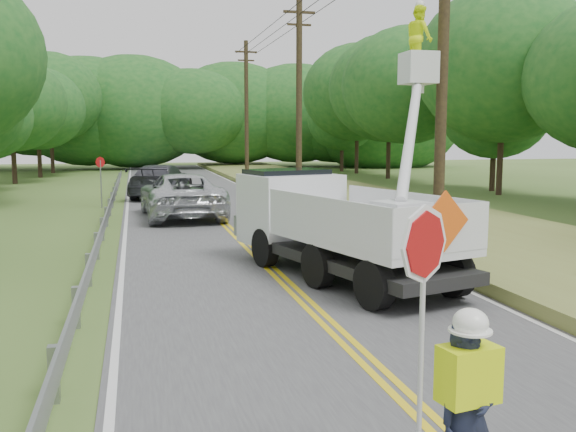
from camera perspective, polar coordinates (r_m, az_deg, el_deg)
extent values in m
plane|color=#455E27|center=(7.93, 10.87, -16.33)|extent=(140.00, 140.00, 0.00)
cube|color=#464648|center=(21.04, -5.22, -1.34)|extent=(7.20, 96.00, 0.02)
cube|color=yellow|center=(21.03, -5.49, -1.31)|extent=(0.12, 96.00, 0.00)
cube|color=yellow|center=(21.06, -4.95, -1.29)|extent=(0.12, 96.00, 0.00)
cube|color=silver|center=(20.82, -14.65, -1.60)|extent=(0.12, 96.00, 0.00)
cube|color=silver|center=(21.82, 3.78, -0.98)|extent=(0.12, 96.00, 0.00)
cube|color=gray|center=(8.14, -20.59, -13.37)|extent=(0.12, 0.14, 0.70)
cube|color=gray|center=(10.99, -18.77, -7.91)|extent=(0.12, 0.14, 0.70)
cube|color=gray|center=(13.90, -17.74, -4.71)|extent=(0.12, 0.14, 0.70)
cube|color=gray|center=(16.84, -17.07, -2.63)|extent=(0.12, 0.14, 0.70)
cube|color=gray|center=(19.80, -16.60, -1.16)|extent=(0.12, 0.14, 0.70)
cube|color=gray|center=(22.77, -16.25, -0.08)|extent=(0.12, 0.14, 0.70)
cube|color=gray|center=(25.75, -15.98, 0.75)|extent=(0.12, 0.14, 0.70)
cube|color=gray|center=(28.73, -15.77, 1.41)|extent=(0.12, 0.14, 0.70)
cube|color=gray|center=(31.72, -15.60, 1.95)|extent=(0.12, 0.14, 0.70)
cube|color=gray|center=(34.70, -15.46, 2.39)|extent=(0.12, 0.14, 0.70)
cube|color=gray|center=(37.69, -15.34, 2.77)|extent=(0.12, 0.14, 0.70)
cube|color=gray|center=(40.69, -15.23, 3.09)|extent=(0.12, 0.14, 0.70)
cube|color=gray|center=(43.68, -15.15, 3.36)|extent=(0.12, 0.14, 0.70)
cube|color=gray|center=(21.75, -16.11, 0.25)|extent=(0.05, 48.00, 0.34)
cylinder|color=black|center=(17.65, 13.93, 13.08)|extent=(0.30, 0.30, 10.00)
cylinder|color=black|center=(31.68, 1.02, 10.63)|extent=(0.30, 0.30, 10.00)
cube|color=black|center=(32.20, 1.03, 18.11)|extent=(1.60, 0.12, 0.12)
cube|color=black|center=(32.09, 1.03, 17.06)|extent=(1.20, 0.10, 0.10)
cylinder|color=black|center=(46.33, -3.81, 9.56)|extent=(0.30, 0.30, 10.00)
cube|color=black|center=(46.68, -3.85, 14.72)|extent=(1.60, 0.12, 0.12)
cube|color=black|center=(46.61, -3.85, 13.99)|extent=(1.20, 0.10, 0.10)
cube|color=olive|center=(23.16, 12.42, -0.34)|extent=(7.00, 96.00, 0.30)
cylinder|color=#332319|center=(45.42, -23.73, 4.63)|extent=(0.32, 0.32, 3.06)
ellipsoid|color=#184F1E|center=(45.44, -23.98, 9.34)|extent=(7.14, 7.14, 6.28)
cylinder|color=#332319|center=(51.63, -21.73, 4.97)|extent=(0.32, 0.32, 3.05)
ellipsoid|color=#184F1E|center=(51.65, -21.93, 9.10)|extent=(7.11, 7.11, 6.26)
cylinder|color=#332319|center=(57.53, -20.73, 5.54)|extent=(0.32, 0.32, 3.73)
ellipsoid|color=#184F1E|center=(57.61, -20.94, 10.07)|extent=(8.70, 8.70, 7.66)
cylinder|color=#332319|center=(35.58, 18.79, 5.06)|extent=(0.32, 0.32, 4.02)
ellipsoid|color=#184F1E|center=(35.76, 19.12, 12.94)|extent=(9.37, 9.37, 8.25)
cylinder|color=#332319|center=(38.03, 18.18, 4.20)|extent=(0.32, 0.32, 2.69)
ellipsoid|color=#184F1E|center=(38.02, 18.38, 9.16)|extent=(6.28, 6.28, 5.52)
cylinder|color=#332319|center=(42.85, 10.73, 5.47)|extent=(0.32, 0.32, 3.77)
ellipsoid|color=#184F1E|center=(42.96, 10.88, 11.63)|extent=(8.80, 8.80, 7.75)
cylinder|color=#332319|center=(47.42, 9.15, 5.73)|extent=(0.32, 0.32, 3.88)
ellipsoid|color=#184F1E|center=(47.54, 9.27, 11.45)|extent=(9.05, 9.05, 7.96)
cylinder|color=#332319|center=(53.62, 6.29, 5.99)|extent=(0.32, 0.32, 3.96)
ellipsoid|color=#184F1E|center=(53.73, 6.36, 11.16)|extent=(9.23, 9.23, 8.12)
cylinder|color=#332319|center=(56.82, 4.93, 5.44)|extent=(0.32, 0.32, 2.67)
ellipsoid|color=#184F1E|center=(56.81, 4.96, 8.73)|extent=(6.24, 6.24, 5.49)
ellipsoid|color=#184F1E|center=(64.54, -22.16, 8.85)|extent=(11.25, 8.43, 8.43)
ellipsoid|color=#184F1E|center=(63.17, -17.89, 9.08)|extent=(13.81, 10.36, 10.36)
ellipsoid|color=#184F1E|center=(62.77, -13.90, 9.23)|extent=(14.40, 10.80, 10.80)
ellipsoid|color=#184F1E|center=(61.27, -8.74, 9.41)|extent=(10.87, 8.15, 8.15)
ellipsoid|color=#184F1E|center=(65.21, -4.93, 9.33)|extent=(13.87, 10.40, 10.40)
ellipsoid|color=#184F1E|center=(65.73, 0.83, 9.34)|extent=(13.62, 10.21, 10.21)
ellipsoid|color=#184F1E|center=(65.98, 4.37, 9.31)|extent=(13.60, 10.20, 10.20)
ellipsoid|color=#184F1E|center=(65.73, 8.87, 9.26)|extent=(16.94, 12.70, 12.70)
imported|color=#191E33|center=(5.74, 16.02, -17.06)|extent=(0.64, 0.47, 1.60)
cube|color=#CAE60D|center=(5.60, 16.15, -13.68)|extent=(0.53, 0.38, 0.48)
ellipsoid|color=white|center=(5.46, 16.32, -9.30)|extent=(0.30, 0.30, 0.24)
cylinder|color=#B7B7B7|center=(5.40, 11.97, -14.86)|extent=(0.04, 0.04, 2.23)
cylinder|color=#A70C10|center=(5.08, 12.32, -2.52)|extent=(0.56, 0.36, 0.64)
cylinder|color=black|center=(11.47, 7.86, -6.25)|extent=(0.52, 0.97, 0.93)
cylinder|color=black|center=(12.70, 14.91, -5.10)|extent=(0.52, 0.97, 0.93)
cylinder|color=black|center=(13.03, 2.73, -4.55)|extent=(0.52, 0.97, 0.93)
cylinder|color=black|center=(14.13, 9.46, -3.71)|extent=(0.52, 0.97, 0.93)
cylinder|color=black|center=(15.11, -2.10, -2.90)|extent=(0.52, 0.97, 0.93)
cylinder|color=black|center=(16.07, 4.08, -2.30)|extent=(0.52, 0.97, 0.93)
cube|color=black|center=(13.78, 5.54, -3.64)|extent=(3.59, 6.52, 0.24)
cube|color=silver|center=(13.15, 7.24, -2.04)|extent=(3.32, 4.89, 0.21)
cube|color=silver|center=(12.47, 3.21, -0.25)|extent=(1.22, 4.32, 0.87)
cube|color=silver|center=(13.75, 10.96, 0.33)|extent=(1.22, 4.32, 0.87)
cube|color=silver|center=(11.39, 13.85, -1.17)|extent=(2.17, 0.64, 0.87)
cube|color=silver|center=(15.86, 0.22, 0.67)|extent=(2.59, 2.35, 1.75)
cube|color=black|center=(15.97, -0.12, 2.99)|extent=(2.20, 1.72, 0.73)
cube|color=silver|center=(12.24, 10.22, -0.50)|extent=(1.07, 1.07, 0.78)
cube|color=silver|center=(17.34, 11.82, 13.06)|extent=(0.82, 0.82, 0.82)
imported|color=#CAE60D|center=(17.43, 11.89, 15.64)|extent=(0.62, 0.80, 1.65)
cube|color=#EB5712|center=(11.32, 14.11, -0.49)|extent=(1.07, 0.32, 1.10)
imported|color=silver|center=(24.60, -9.70, 1.88)|extent=(3.14, 6.31, 1.72)
imported|color=#383941|center=(32.99, -11.50, 3.17)|extent=(3.89, 6.27, 1.70)
cylinder|color=gray|center=(28.68, -16.70, 2.80)|extent=(0.06, 0.06, 2.12)
cylinder|color=#A70C10|center=(28.63, -16.77, 4.72)|extent=(0.39, 0.32, 0.48)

